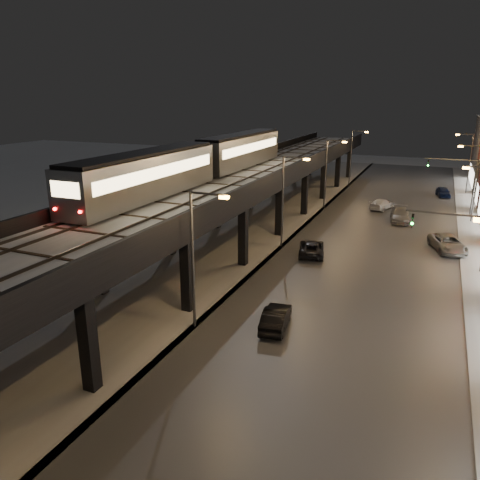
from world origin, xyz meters
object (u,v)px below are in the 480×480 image
(car_mid_dark, at_px, (382,205))
(car_onc_red, at_px, (443,192))
(car_onc_white, at_px, (400,215))
(car_mid_silver, at_px, (312,248))
(car_onc_dark, at_px, (448,244))
(subway_train, at_px, (202,160))
(car_near_white, at_px, (276,318))

(car_mid_dark, relative_size, car_onc_red, 1.15)
(car_onc_white, bearing_deg, car_mid_silver, -118.58)
(car_onc_dark, bearing_deg, car_mid_silver, -170.96)
(car_onc_dark, bearing_deg, car_mid_dark, 98.89)
(car_mid_dark, bearing_deg, car_mid_silver, 96.71)
(car_mid_silver, relative_size, car_onc_dark, 0.90)
(subway_train, distance_m, car_onc_red, 41.20)
(car_onc_red, bearing_deg, car_near_white, -112.55)
(car_mid_silver, relative_size, car_onc_red, 1.20)
(car_mid_silver, bearing_deg, car_onc_white, -125.73)
(car_near_white, xyz_separation_m, car_onc_red, (9.59, 48.46, -0.01))
(subway_train, height_order, car_onc_red, subway_train)
(car_onc_dark, bearing_deg, car_onc_red, 72.63)
(car_mid_silver, distance_m, car_onc_dark, 13.31)
(subway_train, height_order, car_onc_dark, subway_train)
(car_mid_dark, relative_size, car_onc_white, 0.88)
(car_onc_dark, height_order, car_onc_white, car_onc_white)
(car_mid_dark, bearing_deg, car_onc_white, 133.57)
(car_mid_silver, bearing_deg, car_onc_red, -121.95)
(subway_train, bearing_deg, car_onc_red, 56.57)
(subway_train, distance_m, car_mid_dark, 27.56)
(car_onc_white, bearing_deg, car_mid_dark, 110.55)
(car_mid_silver, height_order, car_onc_dark, car_onc_dark)
(subway_train, bearing_deg, car_onc_white, 42.79)
(car_onc_white, bearing_deg, subway_train, -143.53)
(car_mid_silver, height_order, car_onc_white, car_onc_white)
(car_onc_dark, bearing_deg, car_onc_white, 99.26)
(car_mid_dark, bearing_deg, car_near_white, 103.24)
(car_near_white, bearing_deg, car_mid_dark, -101.73)
(subway_train, relative_size, car_mid_dark, 7.99)
(subway_train, distance_m, car_near_white, 20.89)
(subway_train, height_order, car_near_white, subway_train)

